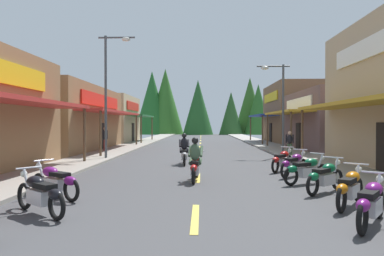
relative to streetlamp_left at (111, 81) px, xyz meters
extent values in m
cube|color=#424244|center=(4.98, 6.90, -4.52)|extent=(9.73, 83.34, 0.10)
cube|color=gray|center=(-1.19, 6.90, -4.41)|extent=(2.62, 83.34, 0.12)
cube|color=#9E9991|center=(11.16, 6.90, -4.41)|extent=(2.62, 83.34, 0.12)
cube|color=#E0C64C|center=(4.98, -12.15, -4.46)|extent=(0.16, 2.40, 0.01)
cube|color=#E0C64C|center=(4.98, -6.46, -4.46)|extent=(0.16, 2.40, 0.01)
cube|color=#E0C64C|center=(4.98, -0.22, -4.46)|extent=(0.16, 2.40, 0.01)
cube|color=#E0C64C|center=(4.98, 5.41, -4.46)|extent=(0.16, 2.40, 0.01)
cube|color=#E0C64C|center=(4.98, 11.45, -4.46)|extent=(0.16, 2.40, 0.01)
cube|color=#E0C64C|center=(4.98, 16.88, -4.46)|extent=(0.16, 2.40, 0.01)
cube|color=#E0C64C|center=(4.98, 22.85, -4.46)|extent=(0.16, 2.40, 0.01)
cube|color=#E0C64C|center=(4.98, 29.76, -4.46)|extent=(0.16, 2.40, 0.01)
cube|color=#E0C64C|center=(4.98, 36.05, -4.46)|extent=(0.16, 2.40, 0.01)
cube|color=#E0C64C|center=(4.98, 41.17, -4.46)|extent=(0.16, 2.40, 0.01)
cube|color=#B72D28|center=(-1.60, -7.84, -1.57)|extent=(1.80, 12.50, 0.16)
cylinder|color=brown|center=(-0.90, -1.79, -3.06)|extent=(0.14, 0.14, 2.82)
cube|color=olive|center=(-7.00, 6.91, -2.05)|extent=(8.99, 13.32, 4.84)
cube|color=#B72D28|center=(-1.60, 6.91, -1.57)|extent=(1.80, 11.99, 0.16)
cylinder|color=brown|center=(-0.90, 1.11, -3.06)|extent=(0.14, 0.14, 2.82)
cylinder|color=brown|center=(-0.90, 12.70, -3.06)|extent=(0.14, 0.14, 2.82)
cube|color=red|center=(-2.44, 6.91, -0.69)|extent=(0.10, 9.33, 0.90)
cube|color=black|center=(-2.46, 6.91, -3.42)|extent=(0.08, 1.10, 2.10)
cube|color=tan|center=(-6.00, 19.11, -1.94)|extent=(6.98, 9.07, 5.06)
cube|color=#236033|center=(-1.60, 19.11, -1.57)|extent=(1.80, 8.16, 0.16)
cylinder|color=brown|center=(-0.90, 15.23, -3.06)|extent=(0.14, 0.14, 2.82)
cylinder|color=brown|center=(-0.90, 22.99, -3.06)|extent=(0.14, 0.14, 2.82)
cube|color=red|center=(-2.44, 19.11, -0.52)|extent=(0.10, 6.35, 0.90)
cube|color=black|center=(-2.46, 19.11, -3.42)|extent=(0.08, 1.10, 2.10)
cube|color=gold|center=(11.57, -5.40, -1.57)|extent=(1.80, 12.42, 0.16)
cylinder|color=brown|center=(10.87, 0.61, -3.06)|extent=(0.14, 0.14, 2.82)
cube|color=white|center=(12.41, -5.40, 0.91)|extent=(0.10, 9.66, 0.90)
cube|color=black|center=(12.43, -5.40, -3.42)|extent=(0.08, 1.10, 2.10)
cube|color=brown|center=(16.85, 7.22, -2.22)|extent=(8.75, 9.55, 4.50)
cube|color=gold|center=(11.57, 7.22, -1.57)|extent=(1.80, 8.59, 0.16)
cylinder|color=brown|center=(10.87, 3.13, -3.06)|extent=(0.14, 0.14, 2.82)
cylinder|color=brown|center=(10.87, 11.32, -3.06)|extent=(0.14, 0.14, 2.82)
cube|color=white|center=(12.41, 7.22, -0.95)|extent=(0.10, 6.68, 0.90)
cube|color=black|center=(12.43, 7.22, -3.42)|extent=(0.08, 1.10, 2.10)
cube|color=brown|center=(15.55, 17.95, -1.37)|extent=(6.16, 9.58, 6.19)
cube|color=navy|center=(11.57, 17.95, -1.57)|extent=(1.80, 8.62, 0.16)
cylinder|color=brown|center=(10.87, 13.84, -3.06)|extent=(0.14, 0.14, 2.82)
cylinder|color=brown|center=(10.87, 22.07, -3.06)|extent=(0.14, 0.14, 2.82)
cube|color=yellow|center=(12.41, 17.95, 0.36)|extent=(0.10, 6.71, 0.90)
cube|color=black|center=(12.43, 17.95, -3.42)|extent=(0.08, 1.10, 2.10)
cylinder|color=#474C51|center=(-0.28, 0.00, -0.97)|extent=(0.14, 0.14, 6.99)
cylinder|color=#474C51|center=(0.35, 0.00, 2.42)|extent=(2.06, 0.10, 0.10)
ellipsoid|color=silver|center=(0.88, 0.00, 2.32)|extent=(0.50, 0.30, 0.24)
cylinder|color=#474C51|center=(10.25, 2.62, -1.59)|extent=(0.14, 0.14, 5.76)
cylinder|color=#474C51|center=(9.62, 2.62, 1.19)|extent=(2.06, 0.10, 0.10)
ellipsoid|color=silver|center=(9.09, 2.62, 1.09)|extent=(0.50, 0.30, 0.24)
torus|color=black|center=(8.96, -12.09, -4.15)|extent=(0.46, 0.57, 0.64)
torus|color=black|center=(8.06, -13.29, -4.15)|extent=(0.46, 0.57, 0.64)
cube|color=silver|center=(8.51, -12.69, -4.07)|extent=(0.64, 0.73, 0.32)
ellipsoid|color=#721972|center=(8.63, -12.53, -3.75)|extent=(0.59, 0.64, 0.28)
cube|color=black|center=(8.36, -12.89, -3.79)|extent=(0.58, 0.65, 0.12)
ellipsoid|color=#721972|center=(8.09, -13.25, -3.92)|extent=(0.46, 0.50, 0.24)
cylinder|color=silver|center=(8.88, -12.19, -3.82)|extent=(0.27, 0.33, 0.71)
cylinder|color=silver|center=(8.81, -12.29, -3.45)|extent=(0.50, 0.39, 0.04)
sphere|color=white|center=(8.98, -12.07, -3.62)|extent=(0.16, 0.16, 0.16)
torus|color=black|center=(9.23, -10.45, -4.15)|extent=(0.46, 0.57, 0.64)
torus|color=black|center=(8.32, -11.65, -4.15)|extent=(0.46, 0.57, 0.64)
cube|color=silver|center=(8.78, -11.05, -4.07)|extent=(0.64, 0.73, 0.32)
ellipsoid|color=#BF660C|center=(8.90, -10.89, -3.75)|extent=(0.59, 0.64, 0.28)
cube|color=black|center=(8.62, -11.25, -3.79)|extent=(0.58, 0.65, 0.12)
ellipsoid|color=#BF660C|center=(8.35, -11.61, -3.92)|extent=(0.46, 0.50, 0.24)
cylinder|color=silver|center=(9.15, -10.56, -3.82)|extent=(0.27, 0.33, 0.71)
cylinder|color=silver|center=(9.08, -10.65, -3.45)|extent=(0.50, 0.39, 0.04)
sphere|color=white|center=(9.24, -10.43, -3.62)|extent=(0.16, 0.16, 0.16)
torus|color=black|center=(9.33, -8.75, -4.15)|extent=(0.53, 0.52, 0.64)
torus|color=black|center=(8.25, -9.79, -4.15)|extent=(0.53, 0.52, 0.64)
cube|color=silver|center=(8.79, -9.27, -4.07)|extent=(0.70, 0.69, 0.32)
ellipsoid|color=#0C5933|center=(8.93, -9.13, -3.75)|extent=(0.63, 0.62, 0.28)
cube|color=black|center=(8.61, -9.45, -3.79)|extent=(0.63, 0.62, 0.12)
ellipsoid|color=#0C5933|center=(8.28, -9.76, -3.92)|extent=(0.48, 0.48, 0.24)
cylinder|color=silver|center=(9.23, -8.84, -3.82)|extent=(0.31, 0.30, 0.71)
cylinder|color=silver|center=(9.15, -8.93, -3.45)|extent=(0.45, 0.46, 0.04)
sphere|color=white|center=(9.35, -8.73, -3.62)|extent=(0.16, 0.16, 0.16)
torus|color=black|center=(9.34, -7.33, -4.15)|extent=(0.60, 0.42, 0.64)
torus|color=black|center=(8.06, -8.12, -4.15)|extent=(0.60, 0.42, 0.64)
cube|color=silver|center=(8.70, -7.72, -4.07)|extent=(0.74, 0.61, 0.32)
ellipsoid|color=#0C5933|center=(8.87, -7.62, -3.75)|extent=(0.64, 0.57, 0.28)
cube|color=black|center=(8.49, -7.85, -3.79)|extent=(0.66, 0.55, 0.12)
ellipsoid|color=#0C5933|center=(8.11, -8.09, -3.92)|extent=(0.50, 0.44, 0.24)
cylinder|color=silver|center=(9.23, -7.40, -3.82)|extent=(0.35, 0.25, 0.71)
cylinder|color=silver|center=(9.13, -7.46, -3.45)|extent=(0.35, 0.53, 0.04)
sphere|color=white|center=(9.36, -7.31, -3.62)|extent=(0.16, 0.16, 0.16)
torus|color=black|center=(9.21, -5.46, -4.15)|extent=(0.49, 0.55, 0.64)
torus|color=black|center=(8.23, -6.59, -4.15)|extent=(0.49, 0.55, 0.64)
cube|color=silver|center=(8.72, -6.02, -4.07)|extent=(0.67, 0.71, 0.32)
ellipsoid|color=#721972|center=(8.85, -5.87, -3.75)|extent=(0.61, 0.63, 0.28)
cube|color=black|center=(8.55, -6.21, -3.79)|extent=(0.60, 0.64, 0.12)
ellipsoid|color=#721972|center=(8.26, -6.55, -3.92)|extent=(0.47, 0.49, 0.24)
cylinder|color=silver|center=(9.12, -5.55, -3.82)|extent=(0.29, 0.32, 0.71)
cylinder|color=silver|center=(9.04, -5.64, -3.45)|extent=(0.48, 0.42, 0.04)
sphere|color=white|center=(9.22, -5.43, -3.62)|extent=(0.16, 0.16, 0.16)
torus|color=black|center=(9.03, -3.93, -4.15)|extent=(0.45, 0.58, 0.64)
torus|color=black|center=(8.16, -5.15, -4.15)|extent=(0.45, 0.58, 0.64)
cube|color=silver|center=(8.60, -4.54, -4.07)|extent=(0.64, 0.73, 0.32)
ellipsoid|color=#A51414|center=(8.71, -4.38, -3.75)|extent=(0.59, 0.64, 0.28)
cube|color=black|center=(8.45, -4.74, -3.79)|extent=(0.58, 0.65, 0.12)
ellipsoid|color=#A51414|center=(8.19, -5.11, -3.92)|extent=(0.45, 0.50, 0.24)
cylinder|color=silver|center=(8.96, -4.04, -3.82)|extent=(0.27, 0.34, 0.71)
cylinder|color=silver|center=(8.89, -4.13, -3.45)|extent=(0.51, 0.38, 0.04)
sphere|color=white|center=(9.05, -3.91, -3.62)|extent=(0.16, 0.16, 0.16)
torus|color=black|center=(0.90, -11.51, -4.15)|extent=(0.56, 0.48, 0.64)
torus|color=black|center=(2.07, -12.45, -4.15)|extent=(0.56, 0.48, 0.64)
cube|color=silver|center=(1.48, -11.98, -4.07)|extent=(0.72, 0.66, 0.32)
ellipsoid|color=black|center=(1.33, -11.86, -3.75)|extent=(0.64, 0.60, 0.28)
cube|color=black|center=(1.68, -12.14, -3.79)|extent=(0.64, 0.60, 0.12)
ellipsoid|color=black|center=(2.03, -12.42, -3.92)|extent=(0.49, 0.46, 0.24)
cylinder|color=silver|center=(1.00, -11.59, -3.82)|extent=(0.33, 0.28, 0.71)
cylinder|color=silver|center=(1.09, -11.67, -3.45)|extent=(0.41, 0.49, 0.04)
sphere|color=white|center=(0.88, -11.49, -3.62)|extent=(0.16, 0.16, 0.16)
torus|color=black|center=(0.48, -9.86, -4.15)|extent=(0.59, 0.44, 0.64)
torus|color=black|center=(1.73, -10.70, -4.15)|extent=(0.59, 0.44, 0.64)
cube|color=silver|center=(1.11, -10.28, -4.07)|extent=(0.74, 0.62, 0.32)
ellipsoid|color=#721972|center=(0.94, -10.16, -3.75)|extent=(0.64, 0.58, 0.28)
cube|color=black|center=(1.31, -10.42, -3.79)|extent=(0.65, 0.57, 0.12)
ellipsoid|color=#721972|center=(1.68, -10.67, -3.92)|extent=(0.50, 0.45, 0.24)
cylinder|color=silver|center=(0.59, -9.93, -3.82)|extent=(0.34, 0.26, 0.71)
cylinder|color=silver|center=(0.69, -10.00, -3.45)|extent=(0.37, 0.52, 0.04)
sphere|color=white|center=(0.46, -9.84, -3.62)|extent=(0.16, 0.16, 0.16)
torus|color=black|center=(4.94, -6.45, -4.15)|extent=(0.14, 0.64, 0.64)
torus|color=black|center=(4.85, -7.94, -4.15)|extent=(0.14, 0.64, 0.64)
cube|color=silver|center=(4.90, -7.20, -4.07)|extent=(0.32, 0.72, 0.32)
ellipsoid|color=#A51414|center=(4.91, -7.00, -3.75)|extent=(0.35, 0.58, 0.28)
cube|color=black|center=(4.88, -7.44, -3.79)|extent=(0.31, 0.62, 0.12)
ellipsoid|color=#A51414|center=(4.86, -7.89, -3.92)|extent=(0.27, 0.45, 0.24)
cylinder|color=silver|center=(4.93, -6.58, -3.82)|extent=(0.08, 0.37, 0.71)
cylinder|color=silver|center=(4.93, -6.70, -3.45)|extent=(0.60, 0.07, 0.04)
sphere|color=white|center=(4.94, -6.42, -3.62)|extent=(0.16, 0.16, 0.16)
ellipsoid|color=#3F593F|center=(4.89, -7.34, -3.42)|extent=(0.40, 0.40, 0.64)
sphere|color=black|center=(4.89, -7.29, -3.02)|extent=(0.24, 0.24, 0.24)
cylinder|color=#3F593F|center=(4.74, -7.17, -3.77)|extent=(0.16, 0.43, 0.24)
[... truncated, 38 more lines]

